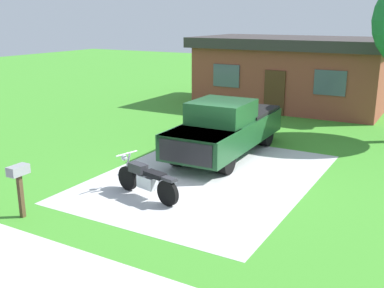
{
  "coord_description": "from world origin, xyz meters",
  "views": [
    {
      "loc": [
        5.82,
        -11.12,
        4.51
      ],
      "look_at": [
        -0.59,
        0.06,
        0.9
      ],
      "focal_mm": 42.69,
      "sensor_mm": 36.0,
      "label": 1
    }
  ],
  "objects_px": {
    "mailbox": "(19,177)",
    "pickup_truck": "(227,127)",
    "neighbor_house": "(292,72)",
    "motorcycle": "(146,180)"
  },
  "relations": [
    {
      "from": "mailbox",
      "to": "pickup_truck",
      "type": "bearing_deg",
      "value": 74.43
    },
    {
      "from": "mailbox",
      "to": "neighbor_house",
      "type": "xyz_separation_m",
      "value": [
        1.09,
        16.35,
        0.81
      ]
    },
    {
      "from": "motorcycle",
      "to": "pickup_truck",
      "type": "relative_size",
      "value": 0.38
    },
    {
      "from": "motorcycle",
      "to": "mailbox",
      "type": "relative_size",
      "value": 1.73
    },
    {
      "from": "neighbor_house",
      "to": "mailbox",
      "type": "bearing_deg",
      "value": -93.81
    },
    {
      "from": "mailbox",
      "to": "neighbor_house",
      "type": "distance_m",
      "value": 16.4
    },
    {
      "from": "pickup_truck",
      "to": "neighbor_house",
      "type": "xyz_separation_m",
      "value": [
        -0.84,
        9.43,
        0.84
      ]
    },
    {
      "from": "motorcycle",
      "to": "pickup_truck",
      "type": "distance_m",
      "value": 4.51
    },
    {
      "from": "motorcycle",
      "to": "mailbox",
      "type": "xyz_separation_m",
      "value": [
        -1.8,
        -2.43,
        0.51
      ]
    },
    {
      "from": "pickup_truck",
      "to": "mailbox",
      "type": "bearing_deg",
      "value": -105.57
    }
  ]
}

